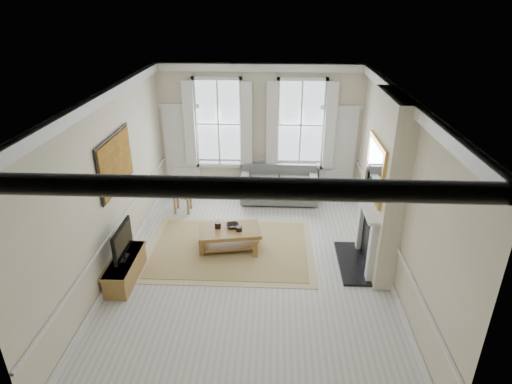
# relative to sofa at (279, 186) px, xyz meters

# --- Properties ---
(floor) EXTENTS (7.20, 7.20, 0.00)m
(floor) POSITION_rel_sofa_xyz_m (-0.53, -3.11, -0.37)
(floor) COLOR #B7B5AD
(floor) RESTS_ON ground
(ceiling) EXTENTS (7.20, 7.20, 0.00)m
(ceiling) POSITION_rel_sofa_xyz_m (-0.53, -3.11, 3.03)
(ceiling) COLOR white
(ceiling) RESTS_ON back_wall
(back_wall) EXTENTS (5.20, 0.00, 5.20)m
(back_wall) POSITION_rel_sofa_xyz_m (-0.53, 0.49, 1.33)
(back_wall) COLOR beige
(back_wall) RESTS_ON floor
(left_wall) EXTENTS (0.00, 7.20, 7.20)m
(left_wall) POSITION_rel_sofa_xyz_m (-3.13, -3.11, 1.33)
(left_wall) COLOR beige
(left_wall) RESTS_ON floor
(right_wall) EXTENTS (0.00, 7.20, 7.20)m
(right_wall) POSITION_rel_sofa_xyz_m (2.07, -3.11, 1.33)
(right_wall) COLOR beige
(right_wall) RESTS_ON floor
(window_left) EXTENTS (1.26, 0.20, 2.20)m
(window_left) POSITION_rel_sofa_xyz_m (-1.58, 0.44, 1.53)
(window_left) COLOR #B2BCC6
(window_left) RESTS_ON back_wall
(window_right) EXTENTS (1.26, 0.20, 2.20)m
(window_right) POSITION_rel_sofa_xyz_m (0.52, 0.44, 1.53)
(window_right) COLOR #B2BCC6
(window_right) RESTS_ON back_wall
(door_left) EXTENTS (0.90, 0.08, 2.30)m
(door_left) POSITION_rel_sofa_xyz_m (-2.58, 0.45, 0.78)
(door_left) COLOR silver
(door_left) RESTS_ON floor
(door_right) EXTENTS (0.90, 0.08, 2.30)m
(door_right) POSITION_rel_sofa_xyz_m (1.52, 0.45, 0.78)
(door_right) COLOR silver
(door_right) RESTS_ON floor
(painting) EXTENTS (0.05, 1.66, 1.06)m
(painting) POSITION_rel_sofa_xyz_m (-3.09, -2.81, 1.68)
(painting) COLOR #A5781C
(painting) RESTS_ON left_wall
(chimney_breast) EXTENTS (0.35, 1.70, 3.38)m
(chimney_breast) POSITION_rel_sofa_xyz_m (1.90, -2.91, 1.33)
(chimney_breast) COLOR beige
(chimney_breast) RESTS_ON floor
(hearth) EXTENTS (0.55, 1.50, 0.05)m
(hearth) POSITION_rel_sofa_xyz_m (1.47, -2.91, -0.34)
(hearth) COLOR black
(hearth) RESTS_ON floor
(fireplace) EXTENTS (0.21, 1.45, 1.33)m
(fireplace) POSITION_rel_sofa_xyz_m (1.67, -2.91, 0.36)
(fireplace) COLOR silver
(fireplace) RESTS_ON floor
(mirror) EXTENTS (0.06, 1.26, 1.06)m
(mirror) POSITION_rel_sofa_xyz_m (1.68, -2.91, 1.68)
(mirror) COLOR #C28C35
(mirror) RESTS_ON chimney_breast
(sofa) EXTENTS (1.95, 0.95, 0.88)m
(sofa) POSITION_rel_sofa_xyz_m (0.00, 0.00, 0.00)
(sofa) COLOR #595957
(sofa) RESTS_ON floor
(side_table) EXTENTS (0.48, 0.48, 0.49)m
(side_table) POSITION_rel_sofa_xyz_m (-2.37, -0.80, 0.02)
(side_table) COLOR brown
(side_table) RESTS_ON floor
(rug) EXTENTS (3.50, 2.60, 0.02)m
(rug) POSITION_rel_sofa_xyz_m (-1.03, -2.47, -0.36)
(rug) COLOR #A48755
(rug) RESTS_ON floor
(coffee_table) EXTENTS (1.37, 0.95, 0.47)m
(coffee_table) POSITION_rel_sofa_xyz_m (-1.03, -2.47, 0.02)
(coffee_table) COLOR brown
(coffee_table) RESTS_ON rug
(ceramic_pot_a) EXTENTS (0.13, 0.13, 0.13)m
(ceramic_pot_a) POSITION_rel_sofa_xyz_m (-1.28, -2.42, 0.17)
(ceramic_pot_a) COLOR black
(ceramic_pot_a) RESTS_ON coffee_table
(ceramic_pot_b) EXTENTS (0.13, 0.13, 0.09)m
(ceramic_pot_b) POSITION_rel_sofa_xyz_m (-0.83, -2.52, 0.15)
(ceramic_pot_b) COLOR black
(ceramic_pot_b) RESTS_ON coffee_table
(bowl) EXTENTS (0.32, 0.32, 0.07)m
(bowl) POSITION_rel_sofa_xyz_m (-0.98, -2.37, 0.14)
(bowl) COLOR black
(bowl) RESTS_ON coffee_table
(tv_stand) EXTENTS (0.41, 1.28, 0.46)m
(tv_stand) POSITION_rel_sofa_xyz_m (-2.87, -3.63, -0.14)
(tv_stand) COLOR brown
(tv_stand) RESTS_ON floor
(tv) EXTENTS (0.08, 0.90, 0.68)m
(tv) POSITION_rel_sofa_xyz_m (-2.85, -3.63, 0.48)
(tv) COLOR black
(tv) RESTS_ON tv_stand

